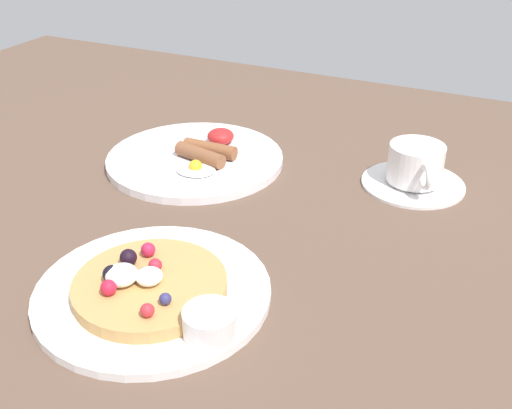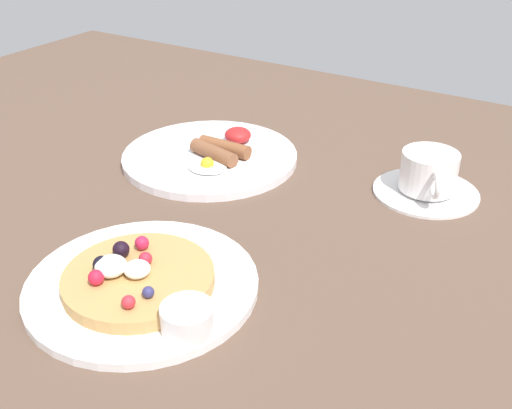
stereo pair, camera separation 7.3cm
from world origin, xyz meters
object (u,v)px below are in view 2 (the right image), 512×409
object	(u,v)px
breakfast_plate	(210,157)
coffee_saucer	(426,191)
syrup_ramekin	(188,319)
pancake_plate	(142,285)
coffee_cup	(429,171)

from	to	relation	value
breakfast_plate	coffee_saucer	xyz separation A→B (cm)	(32.58, 7.33, -0.18)
breakfast_plate	syrup_ramekin	bearing A→B (deg)	-57.26
syrup_ramekin	pancake_plate	bearing A→B (deg)	157.86
pancake_plate	coffee_saucer	world-z (taller)	pancake_plate
coffee_saucer	coffee_cup	bearing A→B (deg)	-62.12
pancake_plate	syrup_ramekin	size ratio (longest dim) A/B	4.81
pancake_plate	breakfast_plate	bearing A→B (deg)	112.78
syrup_ramekin	breakfast_plate	bearing A→B (deg)	122.74
syrup_ramekin	breakfast_plate	distance (cm)	41.52
syrup_ramekin	coffee_saucer	size ratio (longest dim) A/B	0.36
coffee_saucer	coffee_cup	distance (cm)	3.28
syrup_ramekin	breakfast_plate	size ratio (longest dim) A/B	0.20
pancake_plate	coffee_saucer	xyz separation A→B (cm)	(19.53, 38.40, -0.08)
coffee_saucer	syrup_ramekin	bearing A→B (deg)	-103.52
breakfast_plate	coffee_cup	bearing A→B (deg)	12.42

